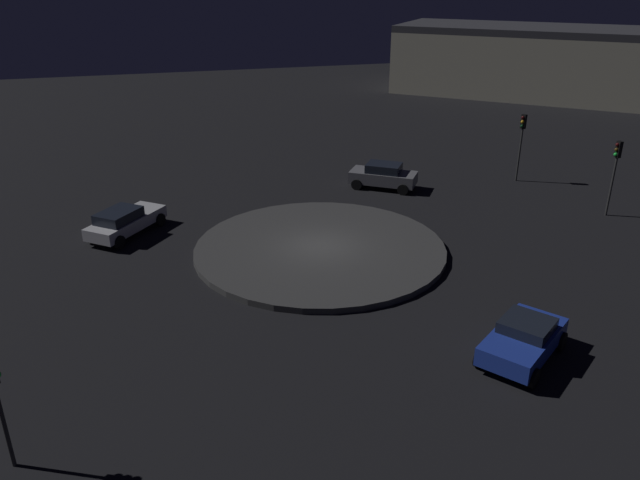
{
  "coord_description": "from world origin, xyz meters",
  "views": [
    {
      "loc": [
        7.6,
        26.64,
        12.83
      ],
      "look_at": [
        0.0,
        0.0,
        0.6
      ],
      "focal_mm": 34.9,
      "sensor_mm": 36.0,
      "label": 1
    }
  ],
  "objects_px": {
    "car_silver": "(125,221)",
    "store_building": "(535,61)",
    "traffic_light_southwest": "(522,134)",
    "car_blue": "(523,339)",
    "car_grey": "(383,175)",
    "traffic_light_west": "(615,163)"
  },
  "relations": [
    {
      "from": "car_grey",
      "to": "store_building",
      "type": "xyz_separation_m",
      "value": [
        -26.85,
        -24.71,
        2.71
      ]
    },
    {
      "from": "car_silver",
      "to": "store_building",
      "type": "relative_size",
      "value": 0.16
    },
    {
      "from": "car_silver",
      "to": "traffic_light_southwest",
      "type": "height_order",
      "value": "traffic_light_southwest"
    },
    {
      "from": "traffic_light_west",
      "to": "car_silver",
      "type": "bearing_deg",
      "value": -10.62
    },
    {
      "from": "store_building",
      "to": "traffic_light_southwest",
      "type": "bearing_deg",
      "value": 95.82
    },
    {
      "from": "store_building",
      "to": "traffic_light_west",
      "type": "bearing_deg",
      "value": 103.85
    },
    {
      "from": "traffic_light_west",
      "to": "store_building",
      "type": "relative_size",
      "value": 0.15
    },
    {
      "from": "car_grey",
      "to": "traffic_light_west",
      "type": "relative_size",
      "value": 1.02
    },
    {
      "from": "traffic_light_southwest",
      "to": "traffic_light_west",
      "type": "xyz_separation_m",
      "value": [
        -1.47,
        6.79,
        -0.06
      ]
    },
    {
      "from": "car_grey",
      "to": "traffic_light_west",
      "type": "distance_m",
      "value": 13.15
    },
    {
      "from": "store_building",
      "to": "car_blue",
      "type": "bearing_deg",
      "value": 97.18
    },
    {
      "from": "traffic_light_west",
      "to": "car_blue",
      "type": "bearing_deg",
      "value": 40.71
    },
    {
      "from": "car_silver",
      "to": "store_building",
      "type": "distance_m",
      "value": 50.93
    },
    {
      "from": "car_grey",
      "to": "traffic_light_southwest",
      "type": "height_order",
      "value": "traffic_light_southwest"
    },
    {
      "from": "car_blue",
      "to": "traffic_light_west",
      "type": "height_order",
      "value": "traffic_light_west"
    },
    {
      "from": "car_blue",
      "to": "traffic_light_southwest",
      "type": "bearing_deg",
      "value": -157.82
    },
    {
      "from": "car_blue",
      "to": "traffic_light_southwest",
      "type": "xyz_separation_m",
      "value": [
        -10.86,
        -17.7,
        2.32
      ]
    },
    {
      "from": "car_grey",
      "to": "traffic_light_west",
      "type": "xyz_separation_m",
      "value": [
        -10.34,
        7.83,
        2.2
      ]
    },
    {
      "from": "car_blue",
      "to": "traffic_light_southwest",
      "type": "distance_m",
      "value": 20.89
    },
    {
      "from": "traffic_light_west",
      "to": "car_grey",
      "type": "bearing_deg",
      "value": -37.88
    },
    {
      "from": "car_blue",
      "to": "store_building",
      "type": "relative_size",
      "value": 0.15
    },
    {
      "from": "car_blue",
      "to": "traffic_light_west",
      "type": "relative_size",
      "value": 1.0
    }
  ]
}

